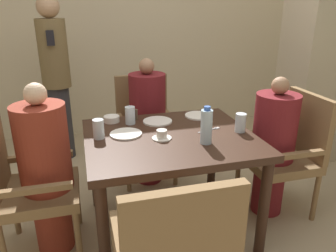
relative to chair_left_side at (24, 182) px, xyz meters
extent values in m
plane|color=tan|center=(0.96, 0.00, -0.52)|extent=(16.00, 16.00, 0.00)
cube|color=beige|center=(0.96, 2.17, 0.88)|extent=(8.00, 0.06, 2.80)
cube|color=#BCAD8E|center=(2.71, 0.84, 0.83)|extent=(0.52, 0.52, 2.70)
cube|color=#331E14|center=(0.96, 0.00, 0.19)|extent=(1.14, 0.97, 0.05)
cylinder|color=#331E14|center=(0.45, -0.43, -0.18)|extent=(0.07, 0.07, 0.69)
cylinder|color=#331E14|center=(1.47, -0.43, -0.18)|extent=(0.07, 0.07, 0.69)
cylinder|color=#331E14|center=(0.45, 0.43, -0.18)|extent=(0.07, 0.07, 0.69)
cylinder|color=#331E14|center=(1.47, 0.43, -0.18)|extent=(0.07, 0.07, 0.69)
cube|color=brown|center=(0.08, 0.00, -0.09)|extent=(0.49, 0.49, 0.07)
cube|color=brown|center=(0.08, 0.23, 0.07)|extent=(0.44, 0.04, 0.04)
cube|color=brown|center=(0.08, -0.23, 0.07)|extent=(0.44, 0.04, 0.04)
cylinder|color=brown|center=(0.30, 0.22, -0.32)|extent=(0.04, 0.04, 0.40)
cylinder|color=brown|center=(0.30, -0.22, -0.32)|extent=(0.04, 0.04, 0.40)
cylinder|color=brown|center=(-0.13, 0.22, -0.32)|extent=(0.04, 0.04, 0.40)
cylinder|color=brown|center=(-0.13, -0.22, -0.32)|extent=(0.04, 0.04, 0.40)
cylinder|color=maroon|center=(0.14, 0.00, -0.29)|extent=(0.24, 0.24, 0.47)
cylinder|color=maroon|center=(0.14, 0.00, 0.22)|extent=(0.32, 0.32, 0.55)
sphere|color=beige|center=(0.14, 0.00, 0.57)|extent=(0.13, 0.13, 0.13)
cube|color=brown|center=(0.96, 0.79, -0.09)|extent=(0.49, 0.49, 0.07)
cube|color=brown|center=(0.96, 1.02, 0.19)|extent=(0.49, 0.05, 0.49)
cube|color=brown|center=(1.18, 0.79, 0.07)|extent=(0.04, 0.44, 0.04)
cube|color=brown|center=(0.73, 0.79, 0.07)|extent=(0.04, 0.44, 0.04)
cylinder|color=brown|center=(1.17, 0.58, -0.32)|extent=(0.04, 0.04, 0.40)
cylinder|color=brown|center=(0.74, 0.58, -0.32)|extent=(0.04, 0.04, 0.40)
cylinder|color=brown|center=(1.17, 1.01, -0.32)|extent=(0.04, 0.04, 0.40)
cylinder|color=brown|center=(0.74, 1.01, -0.32)|extent=(0.04, 0.04, 0.40)
cylinder|color=maroon|center=(0.96, 0.73, -0.29)|extent=(0.24, 0.24, 0.47)
cylinder|color=maroon|center=(0.96, 0.73, 0.22)|extent=(0.32, 0.32, 0.55)
sphere|color=#997051|center=(0.96, 0.73, 0.56)|extent=(0.13, 0.13, 0.13)
cube|color=brown|center=(1.83, 0.00, -0.09)|extent=(0.49, 0.49, 0.07)
cube|color=brown|center=(2.06, 0.00, 0.19)|extent=(0.05, 0.49, 0.49)
cube|color=brown|center=(1.83, -0.23, 0.07)|extent=(0.44, 0.04, 0.04)
cube|color=brown|center=(1.83, 0.23, 0.07)|extent=(0.44, 0.04, 0.04)
cylinder|color=brown|center=(1.62, -0.22, -0.32)|extent=(0.04, 0.04, 0.40)
cylinder|color=brown|center=(1.62, 0.22, -0.32)|extent=(0.04, 0.04, 0.40)
cylinder|color=brown|center=(2.05, -0.22, -0.32)|extent=(0.04, 0.04, 0.40)
cylinder|color=brown|center=(2.05, 0.22, -0.32)|extent=(0.04, 0.04, 0.40)
cylinder|color=maroon|center=(1.77, 0.00, -0.29)|extent=(0.24, 0.24, 0.47)
cylinder|color=maroon|center=(1.77, 0.00, 0.20)|extent=(0.32, 0.32, 0.50)
sphere|color=#997051|center=(1.77, 0.00, 0.51)|extent=(0.13, 0.13, 0.13)
cube|color=brown|center=(0.73, -1.02, 0.19)|extent=(0.49, 0.05, 0.49)
cube|color=brown|center=(0.50, -0.79, 0.07)|extent=(0.04, 0.44, 0.04)
cube|color=brown|center=(0.96, -0.79, 0.07)|extent=(0.04, 0.44, 0.04)
cylinder|color=#2D2D33|center=(0.17, 1.48, -0.13)|extent=(0.22, 0.22, 0.78)
cylinder|color=brown|center=(0.17, 1.48, 0.59)|extent=(0.28, 0.28, 0.67)
sphere|color=tan|center=(0.17, 1.48, 1.04)|extent=(0.22, 0.22, 0.22)
cube|color=black|center=(0.17, 1.31, 0.76)|extent=(0.07, 0.01, 0.14)
cylinder|color=white|center=(0.94, 0.28, 0.22)|extent=(0.22, 0.22, 0.01)
cylinder|color=white|center=(0.67, 0.09, 0.22)|extent=(0.22, 0.22, 0.01)
cylinder|color=white|center=(1.29, 0.33, 0.22)|extent=(0.22, 0.22, 0.01)
cylinder|color=white|center=(0.89, -0.04, 0.22)|extent=(0.13, 0.13, 0.01)
cylinder|color=white|center=(0.89, -0.04, 0.25)|extent=(0.07, 0.07, 0.05)
cylinder|color=white|center=(0.61, 0.38, 0.24)|extent=(0.12, 0.12, 0.05)
cylinder|color=silver|center=(1.14, -0.19, 0.33)|extent=(0.08, 0.08, 0.22)
cylinder|color=#3359B2|center=(1.14, -0.19, 0.45)|extent=(0.04, 0.04, 0.02)
cylinder|color=silver|center=(1.45, -0.06, 0.28)|extent=(0.07, 0.07, 0.13)
cylinder|color=silver|center=(0.49, 0.07, 0.28)|extent=(0.07, 0.07, 0.13)
cylinder|color=silver|center=(0.74, 0.30, 0.28)|extent=(0.07, 0.07, 0.13)
cylinder|color=white|center=(0.75, 0.39, 0.26)|extent=(0.03, 0.03, 0.08)
cylinder|color=#4C3D2D|center=(0.79, 0.39, 0.26)|extent=(0.03, 0.03, 0.08)
cube|color=silver|center=(1.24, 0.01, 0.22)|extent=(0.16, 0.06, 0.00)
cube|color=silver|center=(1.32, 0.04, 0.22)|extent=(0.04, 0.03, 0.00)
camera|label=1|loc=(0.40, -1.99, 1.06)|focal=35.00mm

